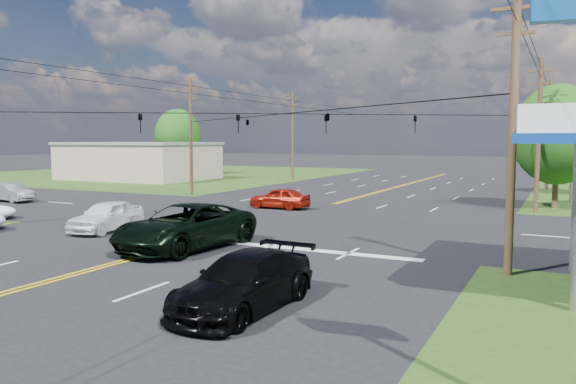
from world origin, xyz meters
The scene contains 19 objects.
ground centered at (0.00, 12.00, 0.00)m, with size 280.00×280.00×0.00m, color black.
grass_nw centered at (-35.00, 44.00, 0.00)m, with size 46.00×48.00×0.03m, color #264315.
stop_bar centered at (5.00, 4.00, 0.00)m, with size 10.00×0.50×0.02m, color silver.
retail_nw centered at (-30.00, 34.00, 2.00)m, with size 16.00×11.00×4.00m, color tan.
pole_se centered at (13.00, 3.00, 4.92)m, with size 1.60×0.28×9.50m.
pole_nw centered at (-13.00, 21.00, 4.92)m, with size 1.60×0.28×9.50m.
pole_ne centered at (13.00, 21.00, 4.92)m, with size 1.60×0.28×9.50m.
pole_left_far centered at (-13.00, 40.00, 5.17)m, with size 1.60×0.28×10.00m.
pole_right_far centered at (13.00, 40.00, 5.17)m, with size 1.60×0.28×10.00m.
span_wire_signals centered at (0.00, 12.00, 6.00)m, with size 26.00×18.00×1.13m.
power_lines centered at (0.00, 10.00, 8.60)m, with size 26.04×100.00×0.64m.
tree_right_a centered at (14.00, 24.00, 4.87)m, with size 5.70×5.70×8.18m.
tree_far_l centered at (-32.00, 44.00, 5.19)m, with size 6.08×6.08×8.72m.
pickup_dkgreen centered at (0.55, 2.06, 0.92)m, with size 3.06×6.65×1.85m, color black.
suv_black centered at (7.08, -4.12, 0.74)m, with size 2.08×5.13×1.49m, color black.
pickup_white centered at (-5.72, 4.00, 0.76)m, with size 1.79×4.44×1.51m, color white.
sedan_silver centered at (-21.91, 11.00, 0.68)m, with size 1.44×4.12×1.36m, color #AEAEB3.
sedan_red centered at (-2.30, 16.07, 0.69)m, with size 1.64×4.07×1.39m, color #9C180B.
polesign_ne centered at (14.97, 28.89, 5.99)m, with size 2.13×0.29×7.74m.
Camera 1 is at (14.62, -16.66, 4.48)m, focal length 35.00 mm.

